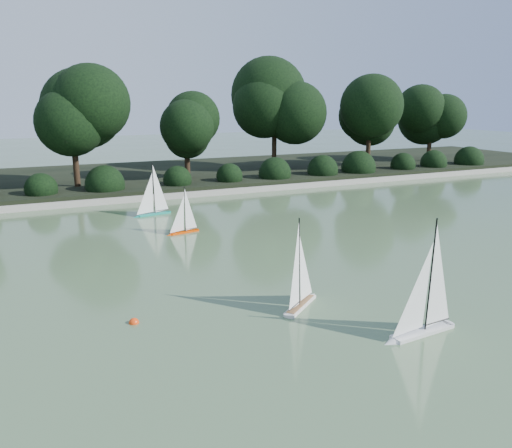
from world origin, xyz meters
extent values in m
plane|color=#3C5231|center=(0.00, 0.00, 0.00)|extent=(80.00, 80.00, 0.00)
cube|color=gray|center=(0.00, 9.00, 0.09)|extent=(40.00, 0.35, 0.18)
cube|color=black|center=(0.00, 13.00, 0.15)|extent=(40.00, 8.00, 0.30)
cylinder|color=black|center=(-3.00, 10.90, 0.83)|extent=(0.20, 0.20, 1.66)
sphere|color=black|center=(-3.00, 10.90, 2.85)|extent=(2.66, 2.66, 2.66)
cylinder|color=black|center=(1.00, 11.40, 0.63)|extent=(0.20, 0.20, 1.26)
sphere|color=black|center=(1.00, 11.40, 2.21)|extent=(2.10, 2.10, 2.10)
cylinder|color=black|center=(5.00, 12.10, 0.86)|extent=(0.20, 0.20, 1.73)
sphere|color=black|center=(5.00, 12.10, 2.99)|extent=(2.80, 2.80, 2.80)
cylinder|color=black|center=(9.00, 11.00, 0.74)|extent=(0.20, 0.20, 1.48)
sphere|color=black|center=(9.00, 11.00, 2.61)|extent=(2.52, 2.52, 2.52)
cylinder|color=black|center=(13.00, 11.60, 0.70)|extent=(0.20, 0.20, 1.40)
sphere|color=black|center=(13.00, 11.60, 2.41)|extent=(2.24, 2.24, 2.24)
sphere|color=black|center=(-4.00, 9.90, 0.45)|extent=(1.10, 1.10, 1.10)
sphere|color=black|center=(-2.00, 9.90, 0.45)|extent=(1.10, 1.10, 1.10)
sphere|color=black|center=(0.00, 9.90, 0.45)|extent=(1.10, 1.10, 1.10)
sphere|color=black|center=(2.00, 9.90, 0.45)|extent=(1.10, 1.10, 1.10)
sphere|color=black|center=(4.00, 9.90, 0.45)|extent=(1.10, 1.10, 1.10)
sphere|color=black|center=(6.00, 9.90, 0.45)|extent=(1.10, 1.10, 1.10)
sphere|color=black|center=(8.00, 9.90, 0.45)|extent=(1.10, 1.10, 1.10)
sphere|color=black|center=(10.00, 9.90, 0.45)|extent=(1.10, 1.10, 1.10)
sphere|color=black|center=(12.00, 9.90, 0.45)|extent=(1.10, 1.10, 1.10)
sphere|color=black|center=(14.00, 9.90, 0.45)|extent=(1.10, 1.10, 1.10)
cube|color=silver|center=(0.28, -1.94, 0.05)|extent=(1.04, 0.28, 0.10)
cone|color=silver|center=(-0.32, -1.99, 0.05)|extent=(0.22, 0.22, 0.20)
cylinder|color=silver|center=(0.79, -1.90, 0.05)|extent=(0.13, 0.13, 0.10)
cylinder|color=black|center=(0.33, -1.94, 0.89)|extent=(0.02, 0.02, 1.59)
cylinder|color=black|center=(0.55, -1.92, 0.16)|extent=(0.47, 0.05, 0.02)
cube|color=silver|center=(-0.79, -0.43, 0.04)|extent=(0.81, 0.69, 0.09)
cone|color=silver|center=(-0.39, -0.12, 0.04)|extent=(0.25, 0.25, 0.18)
cylinder|color=silver|center=(-1.14, -0.71, 0.04)|extent=(0.15, 0.15, 0.09)
cube|color=olive|center=(-0.79, -0.43, 0.09)|extent=(0.73, 0.61, 0.01)
cylinder|color=black|center=(-0.83, -0.46, 0.78)|extent=(0.02, 0.02, 1.38)
cylinder|color=black|center=(-0.98, -0.58, 0.14)|extent=(0.33, 0.26, 0.01)
cube|color=#E33C00|center=(-1.16, 4.62, 0.04)|extent=(0.72, 0.29, 0.07)
cone|color=#E33C00|center=(-1.57, 4.53, 0.04)|extent=(0.17, 0.17, 0.14)
cylinder|color=#E33C00|center=(-0.82, 4.69, 0.04)|extent=(0.10, 0.10, 0.07)
cylinder|color=black|center=(-1.13, 4.62, 0.62)|extent=(0.02, 0.02, 1.10)
cylinder|color=black|center=(-0.98, 4.66, 0.11)|extent=(0.32, 0.08, 0.01)
cube|color=#158672|center=(-1.38, 6.86, 0.05)|extent=(0.93, 0.36, 0.09)
cone|color=#158672|center=(-1.90, 6.76, 0.05)|extent=(0.22, 0.22, 0.18)
cylinder|color=#158672|center=(-0.93, 6.95, 0.05)|extent=(0.13, 0.13, 0.09)
cylinder|color=black|center=(-1.33, 6.87, 0.80)|extent=(0.02, 0.02, 1.42)
cylinder|color=black|center=(-1.14, 6.91, 0.15)|extent=(0.42, 0.10, 0.01)
sphere|color=#EC3B0C|center=(-3.27, 0.04, 0.00)|extent=(0.15, 0.15, 0.15)
camera|label=1|loc=(-4.42, -6.72, 3.13)|focal=35.00mm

